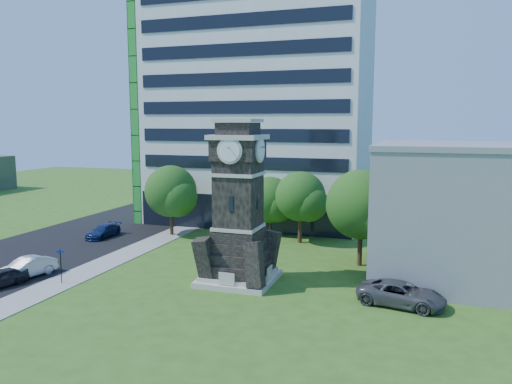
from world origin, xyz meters
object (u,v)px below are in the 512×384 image
(car_street_south, at_px, (0,278))
(clock_tower, at_px, (238,213))
(park_bench, at_px, (223,274))
(street_sign, at_px, (61,262))
(car_street_north, at_px, (103,231))
(car_east_lot, at_px, (401,294))
(car_street_mid, at_px, (26,268))

(car_street_south, bearing_deg, clock_tower, 37.66)
(park_bench, xyz_separation_m, street_sign, (-11.07, -4.71, 1.19))
(clock_tower, xyz_separation_m, car_street_north, (-18.66, 9.11, -4.63))
(car_street_south, relative_size, park_bench, 2.32)
(clock_tower, height_order, car_east_lot, clock_tower)
(car_street_mid, xyz_separation_m, park_bench, (14.70, 4.32, -0.31))
(park_bench, bearing_deg, car_east_lot, -21.18)
(clock_tower, bearing_deg, car_east_lot, -6.62)
(car_street_north, relative_size, park_bench, 2.66)
(car_street_south, distance_m, street_sign, 4.38)
(car_east_lot, bearing_deg, street_sign, 108.57)
(park_bench, bearing_deg, clock_tower, -8.45)
(car_street_north, xyz_separation_m, car_east_lot, (30.60, -10.50, 0.13))
(clock_tower, relative_size, car_street_north, 2.72)
(car_street_south, xyz_separation_m, car_street_mid, (0.13, 2.40, 0.10))
(clock_tower, bearing_deg, car_street_north, 153.97)
(car_street_mid, bearing_deg, park_bench, 29.25)
(car_street_north, bearing_deg, car_street_south, -79.93)
(clock_tower, xyz_separation_m, park_bench, (-1.24, -0.16, -4.82))
(clock_tower, height_order, street_sign, clock_tower)
(car_street_south, relative_size, street_sign, 1.48)
(car_east_lot, relative_size, street_sign, 2.14)
(car_east_lot, relative_size, park_bench, 3.35)
(street_sign, bearing_deg, car_east_lot, -8.82)
(clock_tower, relative_size, car_east_lot, 2.16)
(car_street_mid, bearing_deg, street_sign, 6.75)
(street_sign, bearing_deg, park_bench, 6.05)
(clock_tower, bearing_deg, park_bench, -172.57)
(car_street_south, xyz_separation_m, street_sign, (3.76, 2.01, 0.99))
(clock_tower, relative_size, car_street_south, 3.12)
(car_east_lot, bearing_deg, car_street_north, 81.46)
(clock_tower, distance_m, park_bench, 4.98)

